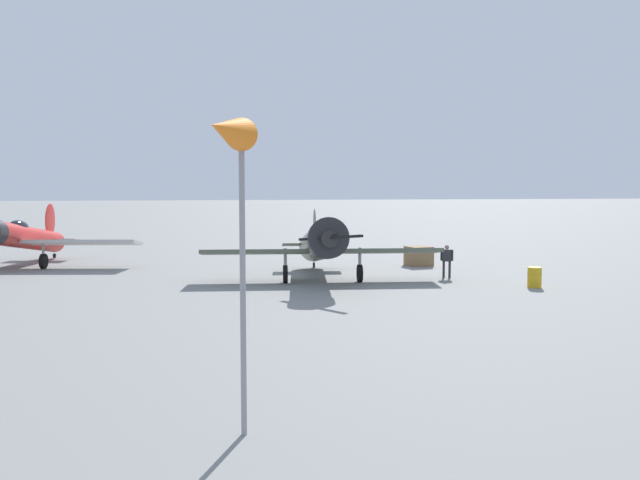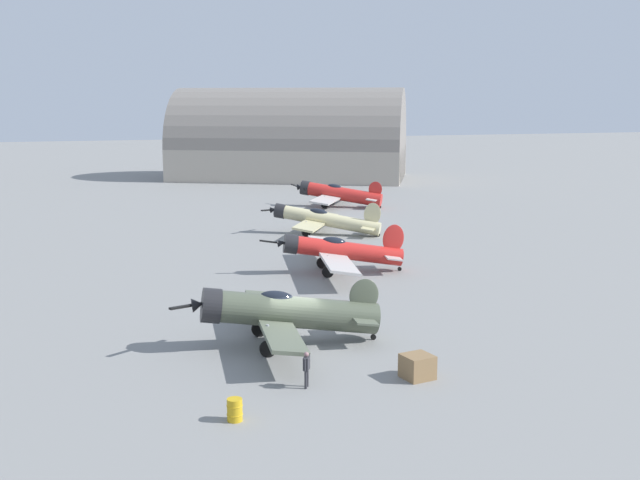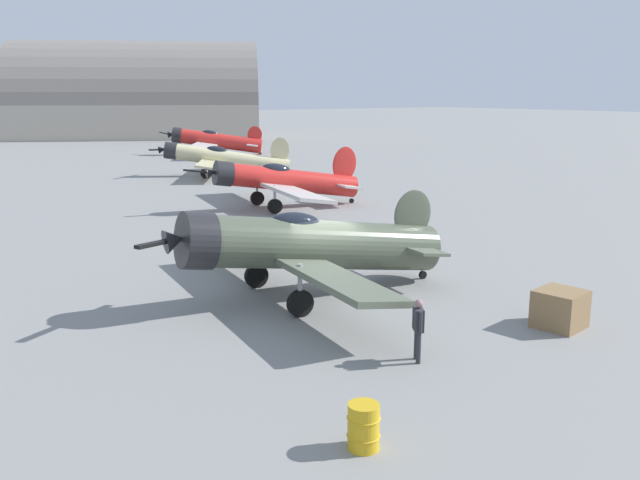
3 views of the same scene
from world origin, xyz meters
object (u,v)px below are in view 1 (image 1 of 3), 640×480
object	(u,v)px
fuel_drum	(535,277)
airplane_mid_apron	(22,238)
ground_crew_mechanic	(447,258)
equipment_crate	(419,256)
windsock_mast	(229,145)
airplane_foreground	(321,243)

from	to	relation	value
fuel_drum	airplane_mid_apron	bearing A→B (deg)	152.34
airplane_mid_apron	ground_crew_mechanic	xyz separation A→B (m)	(20.79, -8.62, -0.62)
airplane_mid_apron	equipment_crate	bearing A→B (deg)	90.74
airplane_mid_apron	windsock_mast	world-z (taller)	windsock_mast
ground_crew_mechanic	windsock_mast	xyz separation A→B (m)	(-11.30, -18.74, 3.97)
windsock_mast	fuel_drum	bearing A→B (deg)	47.62
airplane_mid_apron	fuel_drum	xyz separation A→B (m)	(23.31, -12.22, -1.13)
ground_crew_mechanic	fuel_drum	size ratio (longest dim) A/B	1.79
ground_crew_mechanic	equipment_crate	xyz separation A→B (m)	(0.38, 4.92, -0.42)
airplane_foreground	airplane_mid_apron	world-z (taller)	airplane_mid_apron
airplane_foreground	windsock_mast	bearing A→B (deg)	-8.76
equipment_crate	airplane_mid_apron	bearing A→B (deg)	170.07
airplane_mid_apron	ground_crew_mechanic	size ratio (longest dim) A/B	8.27
airplane_foreground	ground_crew_mechanic	distance (m)	6.03
ground_crew_mechanic	fuel_drum	distance (m)	4.42
airplane_mid_apron	windsock_mast	size ratio (longest dim) A/B	2.39
fuel_drum	windsock_mast	size ratio (longest dim) A/B	0.16
airplane_foreground	ground_crew_mechanic	size ratio (longest dim) A/B	7.07
airplane_foreground	fuel_drum	bearing A→B (deg)	70.04
equipment_crate	fuel_drum	size ratio (longest dim) A/B	1.64
ground_crew_mechanic	airplane_mid_apron	bearing A→B (deg)	98.42
ground_crew_mechanic	windsock_mast	world-z (taller)	windsock_mast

